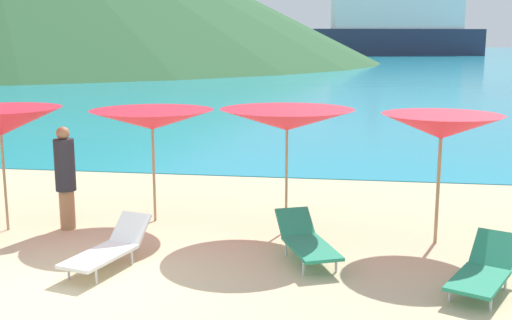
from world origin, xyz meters
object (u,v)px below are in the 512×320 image
umbrella_5 (441,127)px  umbrella_2 (0,122)px  umbrella_4 (287,120)px  lounge_chair_1 (109,248)px  beachgoer_3 (65,175)px  cruise_ship (397,29)px  umbrella_3 (152,120)px  lounge_chair_6 (484,270)px  lounge_chair_0 (306,240)px

umbrella_5 → umbrella_2: bearing=-176.9°
umbrella_4 → lounge_chair_1: size_ratio=1.44×
beachgoer_3 → cruise_ship: cruise_ship is taller
cruise_ship → umbrella_4: bearing=-108.0°
umbrella_3 → umbrella_4: size_ratio=0.93×
umbrella_2 → umbrella_5: size_ratio=1.03×
umbrella_4 → lounge_chair_6: bearing=-37.8°
cruise_ship → umbrella_2: bearing=-109.8°
umbrella_3 → lounge_chair_6: size_ratio=1.36×
umbrella_3 → umbrella_4: umbrella_4 is taller
lounge_chair_0 → lounge_chair_1: lounge_chair_1 is taller
cruise_ship → beachgoer_3: bearing=-109.4°
umbrella_4 → cruise_ship: cruise_ship is taller
umbrella_2 → lounge_chair_0: size_ratio=1.28×
umbrella_2 → umbrella_3: size_ratio=0.98×
umbrella_4 → lounge_chair_6: (2.88, -2.23, -1.68)m
umbrella_2 → cruise_ship: cruise_ship is taller
lounge_chair_1 → umbrella_4: bearing=56.9°
umbrella_4 → beachgoer_3: umbrella_4 is taller
umbrella_5 → lounge_chair_1: (-4.90, -1.91, -1.64)m
umbrella_2 → lounge_chair_1: (2.49, -1.51, -1.62)m
lounge_chair_0 → umbrella_5: bearing=5.8°
umbrella_3 → cruise_ship: 152.84m
umbrella_2 → lounge_chair_6: (7.76, -1.58, -1.64)m
umbrella_2 → lounge_chair_0: 5.62m
beachgoer_3 → cruise_ship: (15.86, 152.80, 5.53)m
umbrella_4 → beachgoer_3: bearing=-173.7°
umbrella_5 → lounge_chair_6: (0.36, -1.98, -1.65)m
lounge_chair_0 → lounge_chair_6: bearing=-42.3°
lounge_chair_0 → beachgoer_3: 4.46m
lounge_chair_6 → beachgoer_3: 7.00m
umbrella_4 → beachgoer_3: (-3.86, -0.43, -1.00)m
lounge_chair_1 → umbrella_3: bearing=106.8°
beachgoer_3 → lounge_chair_1: bearing=45.3°
umbrella_5 → lounge_chair_0: 2.86m
cruise_ship → lounge_chair_6: bearing=-106.8°
umbrella_3 → umbrella_5: umbrella_5 is taller
umbrella_2 → cruise_ship: 154.02m
beachgoer_3 → umbrella_4: bearing=101.4°
umbrella_3 → umbrella_2: bearing=-158.5°
umbrella_4 → umbrella_5: (2.51, -0.25, -0.04)m
beachgoer_3 → lounge_chair_0: bearing=82.6°
umbrella_2 → umbrella_3: (2.40, 0.95, -0.03)m
lounge_chair_0 → lounge_chair_6: (2.42, -0.85, -0.02)m
umbrella_5 → beachgoer_3: size_ratio=1.17×
lounge_chair_1 → lounge_chair_6: size_ratio=1.02×
umbrella_5 → beachgoer_3: (-6.37, -0.17, -0.97)m
umbrella_3 → lounge_chair_0: size_ratio=1.32×
lounge_chair_6 → cruise_ship: bearing=112.2°
umbrella_4 → cruise_ship: bearing=85.5°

